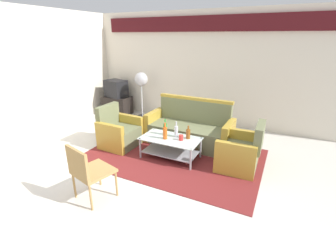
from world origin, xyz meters
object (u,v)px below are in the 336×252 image
Objects in this scene: bottle_green at (165,129)px; cup at (181,138)px; armchair_right at (240,153)px; pedestal_fan at (141,82)px; coffee_table at (170,145)px; bottle_orange at (165,133)px; wicker_chair at (87,169)px; bottle_clear at (176,131)px; tv_stand at (117,105)px; television at (116,88)px; armchair_left at (119,133)px; couch at (190,130)px; bottle_brown at (188,134)px.

bottle_green is 3.12× the size of cup.
pedestal_fan is at bearing 60.16° from armchair_right.
bottle_orange reaches higher than coffee_table.
bottle_orange is at bearing -63.23° from bottle_green.
bottle_green is (-1.41, -0.10, 0.24)m from armchair_right.
pedestal_fan is (-3.05, 1.66, 0.73)m from armchair_right.
bottle_orange is 1.61m from wicker_chair.
bottle_green is at bearing 116.77° from bottle_orange.
pedestal_fan is at bearing 133.90° from coffee_table.
armchair_right reaches higher than bottle_clear.
bottle_orange is 3.16× the size of cup.
bottle_green is 0.39× the size of tv_stand.
pedestal_fan is 1.51× the size of wicker_chair.
coffee_table is at bearing 158.24° from television.
armchair_left is 1.30m from bottle_clear.
cup is at bearing 91.08° from armchair_left.
coffee_table is 3.53× the size of bottle_green.
tv_stand is 0.95× the size of wicker_chair.
couch is at bearing 121.98° from armchair_left.
pedestal_fan reaches higher than bottle_brown.
armchair_right is 0.98m from bottle_brown.
wicker_chair is (-0.39, -1.56, -0.04)m from bottle_orange.
television is 0.88m from pedestal_fan.
pedestal_fan reaches higher than television.
bottle_clear is (-1.18, -0.11, 0.24)m from armchair_right.
television reaches higher than couch.
television is at bearing 77.12° from tv_stand.
armchair_right is 4.24m from television.
cup is 3.40m from tv_stand.
bottle_brown is 0.80× the size of bottle_green.
tv_stand is at bearing 143.57° from bottle_orange.
bottle_clear is 0.96× the size of bottle_orange.
bottle_brown is (1.50, 0.11, 0.22)m from armchair_left.
bottle_green is 0.25× the size of pedestal_fan.
armchair_right is at bearing 12.31° from bottle_orange.
armchair_right is 1.44m from bottle_green.
bottle_brown reaches higher than tv_stand.
tv_stand is (-2.48, 1.72, -0.27)m from bottle_green.
armchair_right is 4.22m from tv_stand.
bottle_green is at bearing 96.89° from armchair_left.
television reaches higher than bottle_brown.
bottle_brown is at bearing 96.26° from armchair_left.
bottle_green reaches higher than cup.
television is at bearing -20.43° from couch.
armchair_left is 8.50× the size of cup.
armchair_left reaches higher than cup.
couch reaches higher than cup.
bottle_orange reaches higher than bottle_brown.
television is at bearing 145.35° from coffee_table.
couch is at bearing -30.52° from pedestal_fan.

